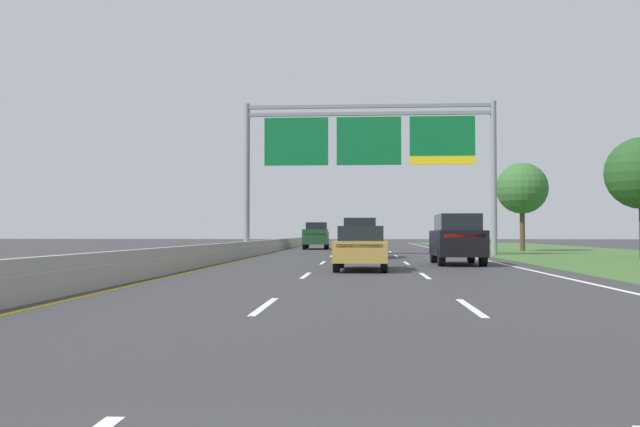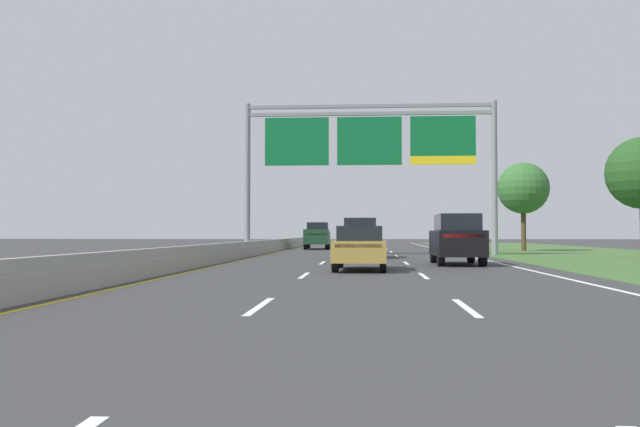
{
  "view_description": "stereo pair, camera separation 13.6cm",
  "coord_description": "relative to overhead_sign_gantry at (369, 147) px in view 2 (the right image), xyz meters",
  "views": [
    {
      "loc": [
        -0.07,
        -1.88,
        1.33
      ],
      "look_at": [
        -2.14,
        31.24,
        2.27
      ],
      "focal_mm": 38.47,
      "sensor_mm": 36.0,
      "label": 1
    },
    {
      "loc": [
        0.07,
        -1.87,
        1.33
      ],
      "look_at": [
        -2.14,
        31.24,
        2.27
      ],
      "focal_mm": 38.47,
      "sensor_mm": 36.0,
      "label": 2
    }
  ],
  "objects": [
    {
      "name": "car_navy_centre_lane_suv",
      "position": [
        -0.49,
        -3.95,
        -5.36
      ],
      "size": [
        2.02,
        4.75,
        2.11
      ],
      "rotation": [
        0.0,
        0.0,
        1.55
      ],
      "color": "#161E47",
      "rests_on": "ground"
    },
    {
      "name": "pickup_truck_darkgreen",
      "position": [
        -4.19,
        15.41,
        -5.39
      ],
      "size": [
        2.14,
        5.45,
        2.2
      ],
      "rotation": [
        0.0,
        0.0,
        1.6
      ],
      "color": "#193D23",
      "rests_on": "ground"
    },
    {
      "name": "car_gold_centre_lane_sedan",
      "position": [
        -0.42,
        -16.24,
        -5.64
      ],
      "size": [
        1.91,
        4.44,
        1.57
      ],
      "rotation": [
        0.0,
        0.0,
        1.55
      ],
      "color": "#A38438",
      "rests_on": "ground"
    },
    {
      "name": "ground_plane",
      "position": [
        -0.3,
        -3.88,
        -6.46
      ],
      "size": [
        220.0,
        220.0,
        0.0
      ],
      "primitive_type": "plane",
      "color": "#333335"
    },
    {
      "name": "car_black_right_lane_suv",
      "position": [
        3.59,
        -11.68,
        -5.36
      ],
      "size": [
        1.94,
        4.71,
        2.11
      ],
      "rotation": [
        0.0,
        0.0,
        1.56
      ],
      "color": "black",
      "rests_on": "ground"
    },
    {
      "name": "roadside_tree_far",
      "position": [
        11.25,
        9.95,
        -1.89
      ],
      "size": [
        3.74,
        3.74,
        6.46
      ],
      "color": "#4C3823",
      "rests_on": "ground"
    },
    {
      "name": "car_blue_centre_lane_sedan",
      "position": [
        -0.42,
        16.36,
        -5.64
      ],
      "size": [
        1.94,
        4.45,
        1.57
      ],
      "rotation": [
        0.0,
        0.0,
        1.6
      ],
      "color": "navy",
      "rests_on": "ground"
    },
    {
      "name": "median_barrier_concrete",
      "position": [
        -6.9,
        -3.88,
        -6.11
      ],
      "size": [
        0.6,
        110.0,
        0.85
      ],
      "color": "#99968E",
      "rests_on": "ground"
    },
    {
      "name": "lane_striping",
      "position": [
        -0.3,
        -4.34,
        -6.46
      ],
      "size": [
        11.96,
        106.0,
        0.01
      ],
      "color": "white",
      "rests_on": "ground"
    },
    {
      "name": "grass_verge_right",
      "position": [
        13.65,
        -3.88,
        -6.45
      ],
      "size": [
        14.0,
        110.0,
        0.02
      ],
      "primitive_type": "cube",
      "color": "#3D602D",
      "rests_on": "ground"
    },
    {
      "name": "overhead_sign_gantry",
      "position": [
        0.0,
        0.0,
        0.0
      ],
      "size": [
        15.06,
        0.42,
        9.13
      ],
      "color": "gray",
      "rests_on": "ground"
    }
  ]
}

